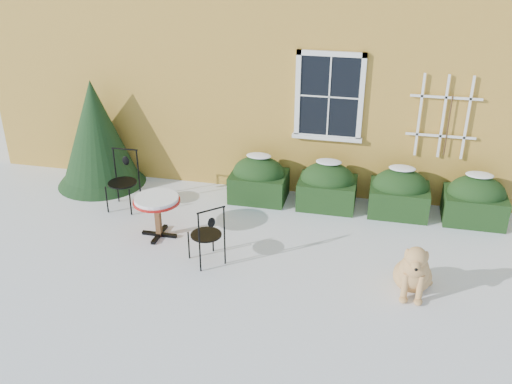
% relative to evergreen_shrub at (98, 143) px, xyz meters
% --- Properties ---
extents(ground, '(80.00, 80.00, 0.00)m').
position_rel_evergreen_shrub_xyz_m(ground, '(3.57, -2.54, -0.85)').
color(ground, white).
rests_on(ground, ground).
extents(hedge_row, '(4.95, 0.80, 0.91)m').
position_rel_evergreen_shrub_xyz_m(hedge_row, '(5.22, 0.01, -0.45)').
color(hedge_row, black).
rests_on(hedge_row, ground).
extents(evergreen_shrub, '(1.75, 1.75, 2.12)m').
position_rel_evergreen_shrub_xyz_m(evergreen_shrub, '(0.00, 0.00, 0.00)').
color(evergreen_shrub, black).
rests_on(evergreen_shrub, ground).
extents(bistro_table, '(0.79, 0.79, 0.73)m').
position_rel_evergreen_shrub_xyz_m(bistro_table, '(1.93, -1.76, -0.25)').
color(bistro_table, black).
rests_on(bistro_table, ground).
extents(patio_chair_near, '(0.63, 0.63, 1.01)m').
position_rel_evergreen_shrub_xyz_m(patio_chair_near, '(2.99, -2.36, -0.35)').
color(patio_chair_near, black).
rests_on(patio_chair_near, ground).
extents(patio_chair_far, '(0.53, 0.53, 1.10)m').
position_rel_evergreen_shrub_xyz_m(patio_chair_far, '(0.93, -0.89, -0.31)').
color(patio_chair_far, black).
rests_on(patio_chair_far, ground).
extents(dog, '(0.60, 0.98, 0.88)m').
position_rel_evergreen_shrub_xyz_m(dog, '(6.08, -2.47, -0.50)').
color(dog, tan).
rests_on(dog, ground).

